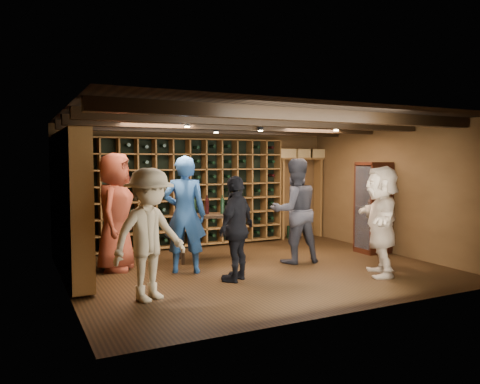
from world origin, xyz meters
name	(u,v)px	position (x,y,z in m)	size (l,w,h in m)	color
ground	(256,269)	(0.00, 0.00, 0.00)	(6.00, 6.00, 0.00)	black
room_shell	(255,124)	(0.00, 0.05, 2.42)	(6.00, 6.00, 6.00)	brown
wine_rack_back	(180,193)	(-0.52, 2.33, 1.15)	(4.65, 0.30, 2.20)	brown
wine_rack_left	(70,203)	(-2.83, 0.82, 1.15)	(0.30, 2.65, 2.20)	brown
crate_shelf	(300,171)	(2.41, 2.32, 1.57)	(1.20, 0.32, 2.07)	brown
display_cabinet	(373,209)	(2.71, 0.20, 0.86)	(0.55, 0.50, 1.75)	#34130A
man_blue_shirt	(185,215)	(-1.15, 0.29, 0.94)	(0.69, 0.45, 1.89)	navy
man_grey_suit	(295,211)	(0.84, 0.13, 0.92)	(0.90, 0.70, 1.85)	black
guest_red_floral	(115,212)	(-2.13, 0.94, 0.97)	(0.95, 0.62, 1.94)	maroon
guest_woman_black	(236,228)	(-0.62, -0.55, 0.79)	(0.93, 0.39, 1.59)	black
guest_khaki	(149,235)	(-2.06, -0.93, 0.86)	(1.11, 0.64, 1.72)	#9C8D6C
guest_beige	(381,221)	(1.58, -1.24, 0.87)	(1.61, 0.51, 1.73)	#C1AA8E
tasting_table	(210,219)	(-0.45, 0.93, 0.75)	(1.22, 0.82, 1.12)	black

